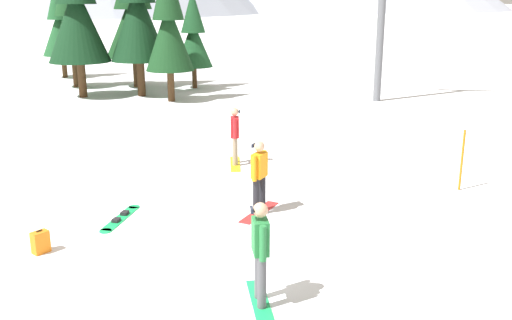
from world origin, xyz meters
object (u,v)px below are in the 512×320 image
snowboarder_foreground (260,251)px  pine_tree_slender (71,19)px  pine_tree_twin (168,24)px  pine_tree_leaning (133,12)px  snowboarder_midground (259,176)px  pine_tree_broad (193,35)px  trail_marker_pole (462,160)px  pine_tree_young (60,22)px  pine_tree_tall (76,8)px  loose_snowboard_near_left (121,218)px  pine_tree_short (137,7)px  snowboarder_background (235,135)px  backpack_orange (40,242)px

snowboarder_foreground → pine_tree_slender: pine_tree_slender is taller
pine_tree_twin → pine_tree_leaning: pine_tree_leaning is taller
snowboarder_midground → pine_tree_broad: size_ratio=0.33×
trail_marker_pole → pine_tree_young: (-20.28, 18.53, 2.55)m
snowboarder_midground → pine_tree_tall: (-11.12, 14.39, 3.39)m
snowboarder_midground → pine_tree_leaning: (-9.67, 18.05, 3.10)m
pine_tree_broad → pine_tree_slender: 6.63m
snowboarder_foreground → loose_snowboard_near_left: 4.94m
loose_snowboard_near_left → pine_tree_short: pine_tree_short is taller
pine_tree_slender → snowboarder_foreground: bearing=-57.7°
pine_tree_young → pine_tree_short: bearing=-39.3°
snowboarder_foreground → pine_tree_twin: pine_tree_twin is taller
trail_marker_pole → pine_tree_twin: size_ratio=0.24×
trail_marker_pole → pine_tree_broad: (-11.27, 15.71, 2.05)m
snowboarder_background → pine_tree_twin: bearing=116.8°
pine_tree_slender → trail_marker_pole: bearing=-40.1°
snowboarder_foreground → backpack_orange: bearing=164.6°
trail_marker_pole → pine_tree_twin: 16.36m
snowboarder_background → pine_tree_tall: size_ratio=0.22×
backpack_orange → trail_marker_pole: size_ratio=0.30×
snowboarder_background → pine_tree_slender: size_ratio=0.26×
loose_snowboard_near_left → pine_tree_slender: pine_tree_slender is taller
backpack_orange → pine_tree_broad: bearing=96.9°
backpack_orange → pine_tree_broad: 21.28m
pine_tree_twin → pine_tree_slender: pine_tree_slender is taller
pine_tree_leaning → pine_tree_short: pine_tree_short is taller
pine_tree_leaning → trail_marker_pole: bearing=-47.0°
loose_snowboard_near_left → trail_marker_pole: 8.60m
snowboarder_foreground → pine_tree_slender: size_ratio=0.26×
snowboarder_foreground → loose_snowboard_near_left: bearing=139.2°
pine_tree_leaning → pine_tree_short: size_ratio=0.92×
backpack_orange → pine_tree_young: pine_tree_young is taller
snowboarder_midground → pine_tree_short: size_ratio=0.21×
pine_tree_tall → pine_tree_short: pine_tree_short is taller
trail_marker_pole → pine_tree_leaning: pine_tree_leaning is taller
pine_tree_slender → pine_tree_leaning: size_ratio=0.92×
snowboarder_midground → trail_marker_pole: size_ratio=1.07×
backpack_orange → pine_tree_twin: size_ratio=0.07×
snowboarder_foreground → pine_tree_short: (-9.01, 19.26, 3.41)m
loose_snowboard_near_left → pine_tree_tall: 17.80m
loose_snowboard_near_left → pine_tree_short: 17.49m
pine_tree_tall → snowboarder_foreground: bearing=-57.5°
snowboarder_midground → pine_tree_young: (-15.42, 20.98, 2.44)m
snowboarder_midground → pine_tree_tall: 18.50m
loose_snowboard_near_left → snowboarder_midground: bearing=16.2°
pine_tree_young → pine_tree_short: 9.18m
snowboarder_foreground → snowboarder_midground: (-0.65, 4.05, -0.02)m
snowboarder_midground → trail_marker_pole: (4.86, 2.45, -0.11)m
pine_tree_twin → trail_marker_pole: bearing=-45.5°
pine_tree_broad → pine_tree_slender: (-6.54, -0.72, 0.82)m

